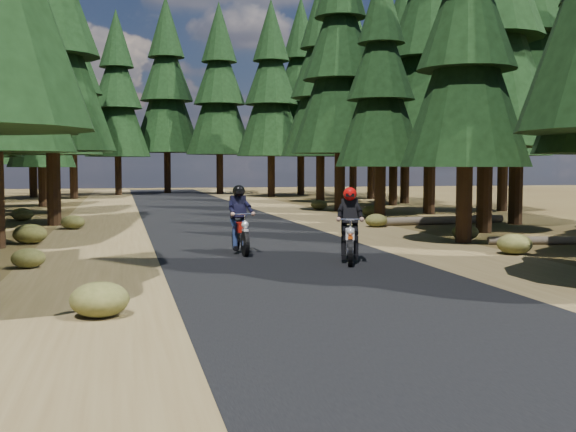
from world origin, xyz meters
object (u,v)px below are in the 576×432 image
object	(u,v)px
rider_lead	(350,238)
rider_follow	(240,231)
log_far	(551,240)
log_near	(439,220)

from	to	relation	value
rider_lead	rider_follow	xyz separation A→B (m)	(-2.22, 2.35, 0.00)
log_far	rider_lead	world-z (taller)	rider_lead
rider_lead	rider_follow	world-z (taller)	rider_follow
log_near	log_far	size ratio (longest dim) A/B	1.54
log_far	log_near	bearing A→B (deg)	101.56
log_far	rider_lead	xyz separation A→B (m)	(-6.97, -2.51, 0.48)
log_near	log_far	distance (m)	7.42
log_near	rider_follow	world-z (taller)	rider_follow
log_far	rider_lead	distance (m)	7.43
log_near	rider_follow	xyz separation A→B (m)	(-9.11, -7.58, 0.44)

